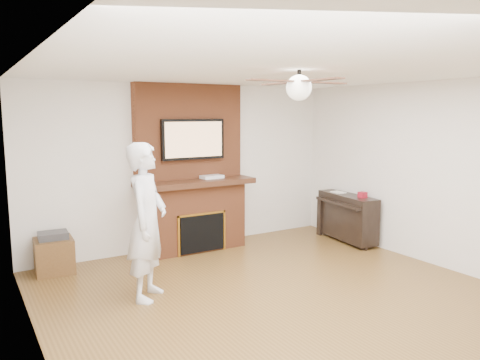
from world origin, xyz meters
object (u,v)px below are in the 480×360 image
side_table (54,254)px  piano (347,216)px  fireplace (193,184)px  person (147,222)px

side_table → piano: bearing=-7.5°
side_table → piano: (4.34, -0.85, 0.16)m
fireplace → side_table: 2.16m
fireplace → side_table: bearing=-178.1°
person → piano: 3.66m
fireplace → person: size_ratio=1.43×
person → fireplace: bearing=-1.6°
fireplace → person: 1.97m
person → piano: size_ratio=1.46×
side_table → person: bearing=-58.5°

